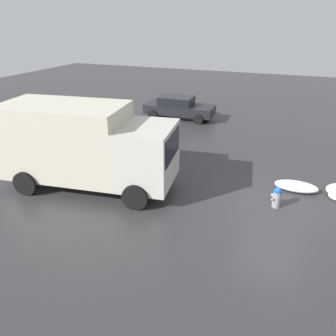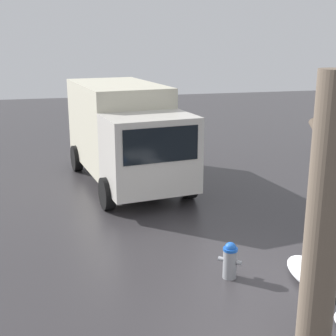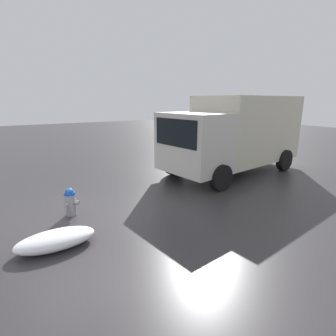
% 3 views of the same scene
% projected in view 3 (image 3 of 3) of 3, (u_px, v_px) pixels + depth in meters
% --- Properties ---
extents(ground_plane, '(60.00, 60.00, 0.00)m').
position_uv_depth(ground_plane, '(72.00, 215.00, 7.00)').
color(ground_plane, '#333033').
extents(fire_hydrant, '(0.40, 0.42, 0.75)m').
position_uv_depth(fire_hydrant, '(70.00, 201.00, 6.90)').
color(fire_hydrant, gray).
rests_on(fire_hydrant, ground_plane).
extents(delivery_truck, '(6.60, 3.39, 3.13)m').
position_uv_depth(delivery_truck, '(236.00, 132.00, 10.82)').
color(delivery_truck, beige).
rests_on(delivery_truck, ground_plane).
extents(pedestrian, '(0.36, 0.36, 1.67)m').
position_uv_depth(pedestrian, '(225.00, 157.00, 9.74)').
color(pedestrian, '#23232D').
rests_on(pedestrian, ground_plane).
extents(snow_pile_by_tree, '(1.58, 0.77, 0.34)m').
position_uv_depth(snow_pile_by_tree, '(56.00, 240.00, 5.42)').
color(snow_pile_by_tree, white).
rests_on(snow_pile_by_tree, ground_plane).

